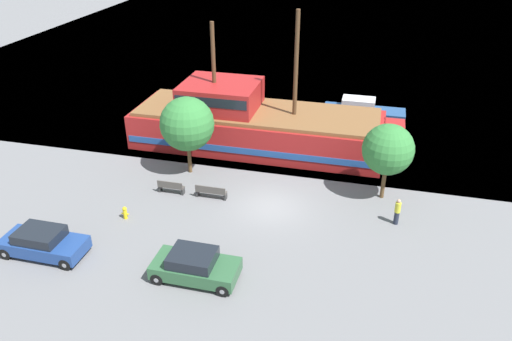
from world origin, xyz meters
name	(u,v)px	position (x,y,z in m)	size (l,w,h in m)	color
ground_plane	(271,207)	(0.00, 0.00, 0.00)	(160.00, 160.00, 0.00)	slate
water_surface	(343,34)	(0.00, 44.00, 0.00)	(80.00, 80.00, 0.00)	teal
pirate_ship	(254,124)	(-3.05, 7.92, 1.67)	(19.02, 5.78, 9.78)	#A31E1E
moored_boat_dockside	(362,113)	(4.31, 14.36, 0.73)	(6.43, 1.97, 1.92)	navy
parked_car_curb_front	(43,243)	(-10.13, -7.05, 0.70)	(4.24, 1.89, 1.42)	navy
parked_car_curb_mid	(195,266)	(-2.12, -6.90, 0.71)	(4.05, 1.98, 1.43)	#2D5B38
fire_hydrant	(125,212)	(-7.68, -3.14, 0.41)	(0.42, 0.25, 0.76)	yellow
bench_promenade_east	(171,187)	(-6.27, 0.08, 0.43)	(1.61, 0.45, 0.85)	#4C4742
bench_promenade_west	(211,192)	(-3.72, 0.12, 0.44)	(1.88, 0.45, 0.85)	#4C4742
pedestrian_walking_near	(397,212)	(7.05, 0.05, 0.79)	(0.32, 0.32, 1.57)	#232838
tree_row_east	(187,124)	(-6.11, 2.92, 3.41)	(3.44, 3.44, 5.14)	brown
tree_row_mideast	(388,150)	(6.22, 2.73, 3.20)	(2.98, 2.98, 4.70)	brown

